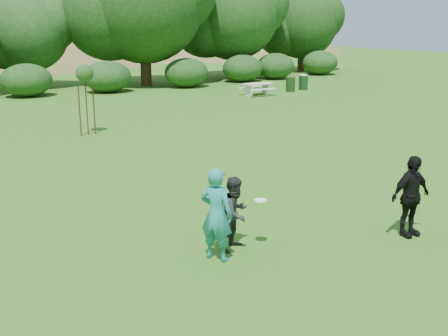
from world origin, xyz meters
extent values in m
plane|color=#19470C|center=(0.00, 0.00, 0.00)|extent=(120.00, 120.00, 0.00)
imported|color=#1C7E7C|center=(-1.71, 0.68, 0.94)|extent=(0.72, 0.82, 1.88)
imported|color=#232325|center=(-1.09, 0.93, 0.77)|extent=(0.92, 0.83, 1.54)
imported|color=black|center=(2.48, -0.58, 0.90)|extent=(1.09, 0.51, 1.81)
cylinder|color=#173513|center=(16.26, 19.83, 0.45)|extent=(0.60, 0.60, 0.90)
cylinder|color=white|center=(-0.68, 0.64, 1.05)|extent=(0.27, 0.27, 0.04)
cylinder|color=#352114|center=(0.49, 13.78, 1.25)|extent=(0.05, 0.05, 2.50)
sphere|color=#234C1B|center=(0.49, 13.78, 2.50)|extent=(0.70, 0.70, 0.70)
cylinder|color=#3E2618|center=(0.19, 13.78, 1.00)|extent=(0.06, 0.06, 2.00)
cylinder|color=#3B2417|center=(0.79, 13.78, 1.00)|extent=(0.06, 0.06, 2.00)
cube|color=beige|center=(13.34, 19.48, 0.72)|extent=(1.80, 0.75, 0.08)
cube|color=beige|center=(12.69, 19.48, 0.34)|extent=(0.10, 0.70, 0.68)
cube|color=beige|center=(13.99, 19.48, 0.34)|extent=(0.10, 0.70, 0.68)
cube|color=silver|center=(13.34, 18.88, 0.44)|extent=(1.80, 0.28, 0.06)
cube|color=silver|center=(13.34, 20.08, 0.44)|extent=(1.80, 0.28, 0.06)
cylinder|color=#14371A|center=(17.56, 20.06, 0.45)|extent=(0.60, 0.60, 0.90)
ellipsoid|color=gray|center=(17.56, 20.06, 0.95)|extent=(0.60, 0.60, 0.20)
ellipsoid|color=olive|center=(20.00, 72.00, -14.30)|extent=(100.00, 64.00, 52.00)
ellipsoid|color=olive|center=(30.00, 60.00, -6.60)|extent=(60.00, 44.00, 24.00)
cylinder|color=#3A2616|center=(3.00, 31.00, 1.14)|extent=(0.60, 0.60, 2.27)
sphere|color=#194214|center=(3.00, 31.00, 3.71)|extent=(5.22, 5.22, 5.22)
cylinder|color=#3A2616|center=(10.00, 28.00, 1.66)|extent=(0.76, 0.76, 3.32)
sphere|color=#194214|center=(10.00, 28.00, 5.56)|extent=(8.12, 8.12, 8.12)
cylinder|color=#3A2616|center=(18.00, 29.00, 1.49)|extent=(0.71, 0.71, 2.97)
sphere|color=#194214|center=(18.00, 29.00, 4.96)|extent=(7.19, 7.19, 7.19)
cylinder|color=#3A2616|center=(26.00, 30.00, 1.22)|extent=(0.62, 0.62, 2.45)
sphere|color=#194214|center=(26.00, 30.00, 4.11)|extent=(6.03, 6.03, 6.03)
camera|label=1|loc=(-7.28, -8.00, 4.66)|focal=45.00mm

